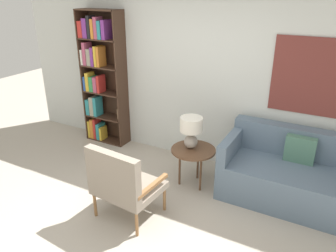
# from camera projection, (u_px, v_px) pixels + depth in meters

# --- Properties ---
(ground_plane) EXTENTS (14.00, 14.00, 0.00)m
(ground_plane) POSITION_uv_depth(u_px,v_px,m) (120.00, 232.00, 3.63)
(ground_plane) COLOR #B2A899
(wall_back) EXTENTS (6.40, 0.08, 2.70)m
(wall_back) POSITION_uv_depth(u_px,v_px,m) (199.00, 73.00, 4.73)
(wall_back) COLOR silver
(wall_back) RESTS_ON ground_plane
(bookshelf) EXTENTS (0.75, 0.30, 2.19)m
(bookshelf) POSITION_uv_depth(u_px,v_px,m) (99.00, 77.00, 5.40)
(bookshelf) COLOR #422B1E
(bookshelf) RESTS_ON ground_plane
(armchair) EXTENTS (0.75, 0.67, 0.92)m
(armchair) POSITION_uv_depth(u_px,v_px,m) (122.00, 182.00, 3.65)
(armchair) COLOR olive
(armchair) RESTS_ON ground_plane
(couch) EXTENTS (1.74, 0.88, 0.87)m
(couch) POSITION_uv_depth(u_px,v_px,m) (294.00, 176.00, 4.09)
(couch) COLOR slate
(couch) RESTS_ON ground_plane
(side_table) EXTENTS (0.59, 0.59, 0.54)m
(side_table) POSITION_uv_depth(u_px,v_px,m) (193.00, 153.00, 4.33)
(side_table) COLOR brown
(side_table) RESTS_ON ground_plane
(table_lamp) EXTENTS (0.30, 0.30, 0.43)m
(table_lamp) POSITION_uv_depth(u_px,v_px,m) (191.00, 129.00, 4.24)
(table_lamp) COLOR #A59E93
(table_lamp) RESTS_ON side_table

